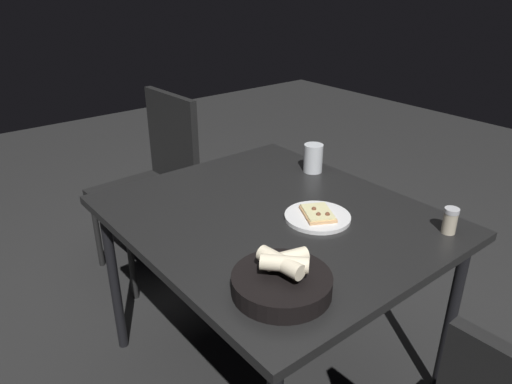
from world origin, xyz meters
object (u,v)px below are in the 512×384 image
dining_table (273,228)px  chair_near (156,174)px  pepper_shaker (450,222)px  pizza_plate (318,216)px  bread_basket (282,280)px  beer_glass (313,160)px

dining_table → chair_near: 0.98m
pepper_shaker → chair_near: size_ratio=0.09×
pizza_plate → bread_basket: bearing=-147.9°
pizza_plate → beer_glass: 0.42m
dining_table → chair_near: size_ratio=1.20×
dining_table → pizza_plate: pizza_plate is taller
beer_glass → pizza_plate: bearing=-132.7°
pizza_plate → beer_glass: bearing=47.3°
dining_table → chair_near: bearing=87.4°
pizza_plate → chair_near: 1.11m
beer_glass → pepper_shaker: size_ratio=1.36×
pizza_plate → bread_basket: (-0.36, -0.23, 0.03)m
beer_glass → pepper_shaker: bearing=-92.3°
chair_near → pizza_plate: bearing=-87.6°
pizza_plate → beer_glass: beer_glass is taller
pizza_plate → beer_glass: size_ratio=1.91×
pizza_plate → chair_near: bearing=92.4°
pepper_shaker → chair_near: bearing=102.1°
beer_glass → chair_near: size_ratio=0.13×
dining_table → beer_glass: (0.37, 0.18, 0.11)m
pizza_plate → beer_glass: (0.29, 0.31, 0.04)m
bread_basket → beer_glass: bearing=39.6°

